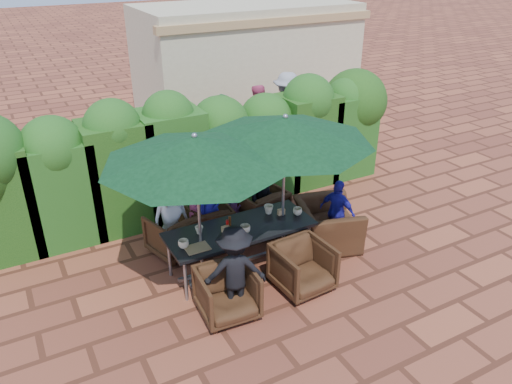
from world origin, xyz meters
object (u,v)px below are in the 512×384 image
chair_near_left (227,291)px  umbrella_right (285,130)px  chair_near_right (303,265)px  chair_end_right (328,218)px  chair_far_mid (209,221)px  dining_table (240,232)px  umbrella_left (195,150)px  chair_far_left (174,232)px  chair_far_right (260,206)px

chair_near_left → umbrella_right: bearing=36.8°
chair_near_right → chair_end_right: (1.07, 0.87, 0.08)m
umbrella_right → chair_far_mid: size_ratio=3.69×
umbrella_right → chair_far_mid: bearing=131.5°
dining_table → chair_far_mid: size_ratio=3.16×
umbrella_left → chair_near_right: bearing=-32.8°
chair_near_left → chair_near_right: (1.26, 0.00, 0.01)m
umbrella_right → chair_end_right: size_ratio=2.42×
chair_far_left → chair_near_left: size_ratio=0.98×
umbrella_right → chair_far_right: (0.11, 0.98, -1.79)m
umbrella_left → umbrella_right: same height
umbrella_left → chair_near_left: bearing=-88.1°
umbrella_left → chair_end_right: size_ratio=2.36×
dining_table → umbrella_right: bearing=2.6°
chair_far_left → chair_near_left: (0.10, -1.86, 0.01)m
dining_table → chair_end_right: 1.67m
dining_table → chair_far_left: size_ratio=2.98×
umbrella_right → chair_far_left: (-1.56, 0.91, -1.82)m
umbrella_left → chair_near_right: umbrella_left is taller
chair_far_left → chair_near_right: (1.36, -1.85, 0.02)m
umbrella_left → chair_far_right: 2.64m
umbrella_right → chair_far_left: size_ratio=3.47×
dining_table → chair_far_mid: bearing=94.9°
dining_table → umbrella_right: size_ratio=0.86×
umbrella_left → umbrella_right: 1.50m
chair_far_left → chair_near_left: bearing=76.7°
chair_far_right → chair_near_left: size_ratio=1.05×
dining_table → chair_far_left: chair_far_left is taller
dining_table → chair_near_left: size_ratio=2.93×
chair_far_right → chair_far_mid: bearing=-10.8°
umbrella_right → chair_end_right: umbrella_right is taller
umbrella_right → chair_end_right: (0.87, -0.07, -1.72)m
dining_table → umbrella_right: 1.73m
chair_near_right → chair_near_left: bearing=176.8°
chair_near_right → chair_end_right: 1.38m
chair_near_left → chair_end_right: size_ratio=0.71×
chair_far_mid → chair_far_right: size_ratio=0.88×
chair_far_mid → chair_far_right: bearing=-178.4°
dining_table → chair_near_left: bearing=-126.2°
umbrella_right → chair_near_right: (-0.20, -0.94, -1.81)m
chair_far_left → chair_near_right: 2.30m
chair_near_right → dining_table: bearing=119.7°
umbrella_left → chair_far_left: 2.09m
dining_table → chair_near_left: 1.16m
chair_far_mid → chair_near_left: (-0.58, -1.95, 0.03)m
umbrella_right → chair_far_left: umbrella_right is taller
chair_near_right → chair_far_mid: bearing=105.9°
chair_far_right → chair_near_right: size_ratio=1.03×
umbrella_left → dining_table: bearing=6.3°
dining_table → umbrella_left: bearing=-173.7°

